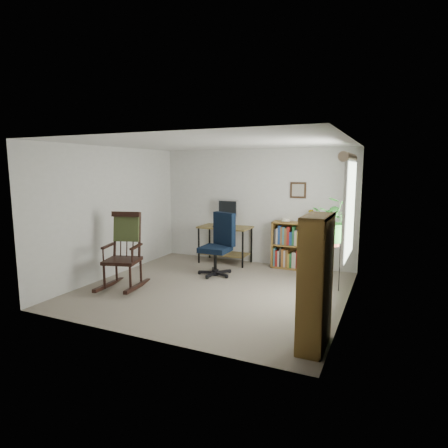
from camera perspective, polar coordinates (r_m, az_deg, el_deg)
The scene contains 18 objects.
floor at distance 6.37m, azimuth -1.51°, elevation -9.87°, with size 4.20×4.00×0.00m, color gray.
ceiling at distance 6.06m, azimuth -1.60°, elevation 12.21°, with size 4.20×4.00×0.00m, color silver.
wall_back at distance 7.93m, azimuth 4.80°, elevation 2.63°, with size 4.20×0.00×2.40m, color silver.
wall_front at distance 4.41m, azimuth -13.02°, elevation -2.28°, with size 4.20×0.00×2.40m, color silver.
wall_left at distance 7.26m, azimuth -16.63°, elevation 1.76°, with size 0.00×4.00×2.40m, color silver.
wall_right at distance 5.52m, azimuth 18.44°, elevation -0.36°, with size 0.00×4.00×2.40m, color silver.
window at distance 5.79m, azimuth 18.46°, elevation 2.04°, with size 0.12×1.20×1.50m, color silver, non-canonical shape.
desk at distance 7.99m, azimuth 0.18°, elevation -3.15°, with size 1.09×0.60×0.79m, color brown, non-canonical shape.
monitor at distance 8.01m, azimuth 0.60°, elevation 1.75°, with size 0.46×0.16×0.56m, color #ADADB2, non-canonical shape.
keyboard at distance 7.81m, azimuth -0.18°, elevation -0.40°, with size 0.40×0.15×0.03m, color black.
office_chair at distance 7.02m, azimuth -1.36°, elevation -3.07°, with size 0.65×0.65×1.20m, color black, non-canonical shape.
rocking_chair at distance 6.49m, azimuth -15.30°, elevation -3.89°, with size 0.67×1.12×1.30m, color black, non-canonical shape.
low_bookshelf at distance 7.62m, azimuth 10.72°, elevation -3.26°, with size 0.90×0.30×0.95m, color olive, non-canonical shape.
tall_bookshelf at distance 4.32m, azimuth 13.76°, elevation -8.66°, with size 0.28×0.66×1.51m, color olive, non-canonical shape.
plant_stand at distance 6.46m, azimuth 16.21°, elevation -5.93°, with size 0.24×0.24×0.87m, color black, non-canonical shape.
spider_plant at distance 6.29m, azimuth 16.63°, elevation 3.86°, with size 1.69×1.88×1.46m, color #246423.
potted_plant_small at distance 7.48m, azimuth 12.93°, elevation 0.57°, with size 0.13×0.24×0.11m, color #246423.
framed_picture at distance 7.62m, azimuth 11.22°, elevation 5.07°, with size 0.32×0.04×0.32m, color black, non-canonical shape.
Camera 1 is at (2.65, -5.43, 2.01)m, focal length 30.00 mm.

